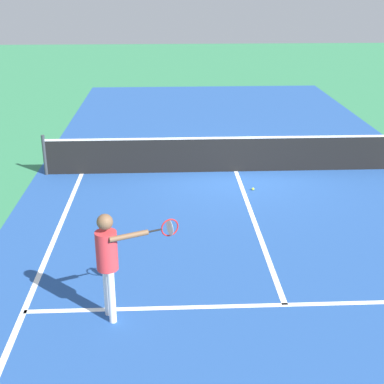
# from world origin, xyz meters

# --- Properties ---
(ground_plane) EXTENTS (60.00, 60.00, 0.00)m
(ground_plane) POSITION_xyz_m (0.00, 0.00, 0.00)
(ground_plane) COLOR #337F51
(court_surface_inbounds) EXTENTS (10.62, 24.40, 0.00)m
(court_surface_inbounds) POSITION_xyz_m (0.00, 0.00, 0.00)
(court_surface_inbounds) COLOR #234C93
(court_surface_inbounds) RESTS_ON ground_plane
(line_sideline_left) EXTENTS (0.10, 11.89, 0.01)m
(line_sideline_left) POSITION_xyz_m (-4.11, -5.95, 0.00)
(line_sideline_left) COLOR white
(line_sideline_left) RESTS_ON ground_plane
(line_service_near) EXTENTS (8.22, 0.10, 0.01)m
(line_service_near) POSITION_xyz_m (0.00, -6.40, 0.00)
(line_service_near) COLOR white
(line_service_near) RESTS_ON ground_plane
(line_center_service) EXTENTS (0.10, 6.40, 0.01)m
(line_center_service) POSITION_xyz_m (0.00, -3.20, 0.00)
(line_center_service) COLOR white
(line_center_service) RESTS_ON ground_plane
(net) EXTENTS (10.16, 0.09, 1.07)m
(net) POSITION_xyz_m (0.00, 0.00, 0.49)
(net) COLOR #33383D
(net) RESTS_ON ground_plane
(player_near) EXTENTS (1.22, 0.52, 1.73)m
(player_near) POSITION_xyz_m (-2.71, -6.61, 1.08)
(player_near) COLOR white
(player_near) RESTS_ON ground_plane
(tennis_ball_near_net) EXTENTS (0.07, 0.07, 0.07)m
(tennis_ball_near_net) POSITION_xyz_m (0.25, -1.40, 0.03)
(tennis_ball_near_net) COLOR #CCE033
(tennis_ball_near_net) RESTS_ON ground_plane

